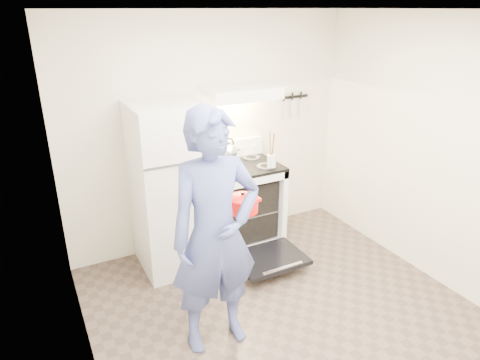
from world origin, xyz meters
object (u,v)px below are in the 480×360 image
object	(u,v)px
person	(215,235)
refrigerator	(172,188)
stove_body	(243,206)
tea_kettle	(229,150)
dutch_oven	(243,205)

from	to	relation	value
person	refrigerator	bearing A→B (deg)	88.18
person	stove_body	bearing A→B (deg)	56.41
tea_kettle	dutch_oven	world-z (taller)	tea_kettle
stove_body	person	distance (m)	1.61
stove_body	tea_kettle	xyz separation A→B (m)	(-0.10, 0.14, 0.63)
refrigerator	stove_body	distance (m)	0.90
person	dutch_oven	xyz separation A→B (m)	(0.36, 0.24, 0.06)
refrigerator	tea_kettle	bearing A→B (deg)	12.81
refrigerator	tea_kettle	world-z (taller)	refrigerator
refrigerator	tea_kettle	xyz separation A→B (m)	(0.71, 0.16, 0.24)
refrigerator	person	size ratio (longest dim) A/B	0.89
stove_body	tea_kettle	distance (m)	0.65
refrigerator	tea_kettle	distance (m)	0.77
stove_body	person	world-z (taller)	person
dutch_oven	refrigerator	bearing A→B (deg)	105.81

